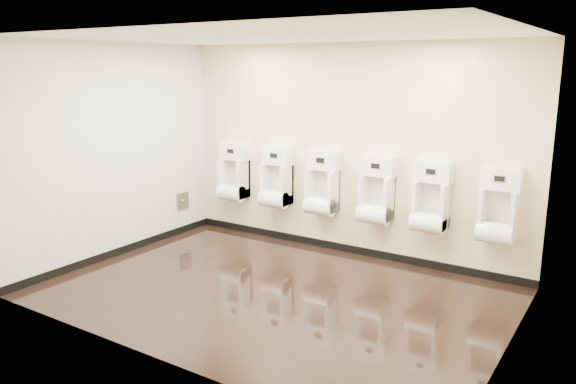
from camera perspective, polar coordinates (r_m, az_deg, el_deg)
name	(u,v)px	position (r m, az deg, el deg)	size (l,w,h in m)	color
ground	(273,293)	(6.43, -1.56, -10.19)	(5.00, 3.50, 0.00)	black
ceiling	(271,36)	(5.93, -1.73, 15.59)	(5.00, 3.50, 0.00)	silver
back_wall	(346,151)	(7.51, 5.96, 4.21)	(5.00, 0.02, 2.80)	beige
front_wall	(151,204)	(4.72, -13.76, -1.15)	(5.00, 0.02, 2.80)	beige
left_wall	(115,152)	(7.70, -17.19, 3.92)	(0.02, 3.50, 2.80)	beige
right_wall	(518,200)	(5.07, 22.32, -0.79)	(0.02, 3.50, 2.80)	beige
tile_overlay_left	(115,152)	(7.70, -17.17, 3.92)	(0.01, 3.50, 2.80)	silver
skirting_back	(344,248)	(7.81, 5.69, -5.63)	(5.00, 0.02, 0.10)	black
skirting_left	(122,250)	(8.00, -16.50, -5.67)	(0.02, 3.50, 0.10)	black
access_panel	(182,201)	(8.66, -10.67, -0.87)	(0.04, 0.25, 0.25)	#9E9EA3
urinal_0	(234,176)	(8.44, -5.54, 1.63)	(0.45, 0.34, 0.85)	white
urinal_1	(276,182)	(7.99, -1.21, 1.06)	(0.45, 0.34, 0.85)	white
urinal_2	(322,188)	(7.60, 3.49, 0.44)	(0.45, 0.34, 0.85)	white
urinal_3	(376,195)	(7.26, 8.96, -0.29)	(0.45, 0.34, 0.85)	white
urinal_4	(431,202)	(7.01, 14.30, -1.00)	(0.45, 0.34, 0.85)	white
urinal_5	(498,211)	(6.81, 20.56, -1.82)	(0.45, 0.34, 0.85)	white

